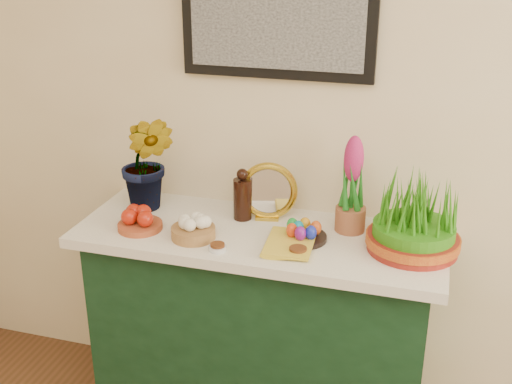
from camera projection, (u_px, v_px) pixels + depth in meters
sideboard at (259, 333)px, 2.62m from camera, size 1.30×0.45×0.85m
tablecloth at (260, 236)px, 2.45m from camera, size 1.40×0.55×0.04m
hyacinth_green at (147, 147)px, 2.54m from camera, size 0.27×0.23×0.53m
apple_bowl at (140, 220)px, 2.45m from camera, size 0.20×0.20×0.09m
garlic_basket at (193, 229)px, 2.37m from camera, size 0.18×0.18×0.09m
vinegar_cruet at (242, 197)px, 2.51m from camera, size 0.07×0.07×0.21m
mirror at (268, 192)px, 2.51m from camera, size 0.24×0.09×0.23m
book at (266, 241)px, 2.33m from camera, size 0.17×0.24×0.03m
spice_dish_left at (218, 247)px, 2.29m from camera, size 0.06×0.06×0.03m
spice_dish_right at (298, 252)px, 2.26m from camera, size 0.08×0.08×0.03m
egg_plate at (302, 233)px, 2.36m from camera, size 0.19×0.19×0.07m
hyacinth_pink at (352, 189)px, 2.39m from camera, size 0.12×0.12×0.38m
wheatgrass_sabzeh at (415, 220)px, 2.25m from camera, size 0.33×0.33×0.27m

